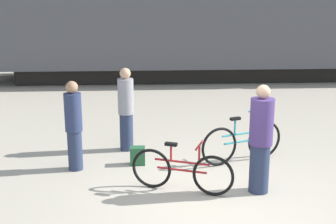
# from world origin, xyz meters

# --- Properties ---
(ground_plane) EXTENTS (80.00, 80.00, 0.00)m
(ground_plane) POSITION_xyz_m (0.00, 0.00, 0.00)
(ground_plane) COLOR #B2A893
(rail_near) EXTENTS (53.92, 0.07, 0.01)m
(rail_near) POSITION_xyz_m (0.00, 9.56, 0.01)
(rail_near) COLOR #4C4238
(rail_near) RESTS_ON ground_plane
(rail_far) EXTENTS (53.92, 0.07, 0.01)m
(rail_far) POSITION_xyz_m (0.00, 10.99, 0.01)
(rail_far) COLOR #4C4238
(rail_far) RESTS_ON ground_plane
(bicycle_teal) EXTENTS (1.66, 0.68, 0.93)m
(bicycle_teal) POSITION_xyz_m (0.63, 1.67, 0.39)
(bicycle_teal) COLOR black
(bicycle_teal) RESTS_ON ground_plane
(bicycle_maroon) EXTENTS (1.63, 0.66, 0.85)m
(bicycle_maroon) POSITION_xyz_m (-0.63, 0.37, 0.36)
(bicycle_maroon) COLOR black
(bicycle_maroon) RESTS_ON ground_plane
(person_in_purple) EXTENTS (0.38, 0.38, 1.78)m
(person_in_purple) POSITION_xyz_m (0.62, 0.30, 0.89)
(person_in_purple) COLOR #283351
(person_in_purple) RESTS_ON ground_plane
(person_in_navy) EXTENTS (0.31, 0.31, 1.65)m
(person_in_navy) POSITION_xyz_m (-2.49, 1.45, 0.84)
(person_in_navy) COLOR #283351
(person_in_navy) RESTS_ON ground_plane
(person_in_grey) EXTENTS (0.32, 0.32, 1.70)m
(person_in_grey) POSITION_xyz_m (-1.59, 2.48, 0.86)
(person_in_grey) COLOR #283351
(person_in_grey) RESTS_ON ground_plane
(backpack) EXTENTS (0.28, 0.20, 0.34)m
(backpack) POSITION_xyz_m (-1.36, 1.64, 0.17)
(backpack) COLOR #235633
(backpack) RESTS_ON ground_plane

